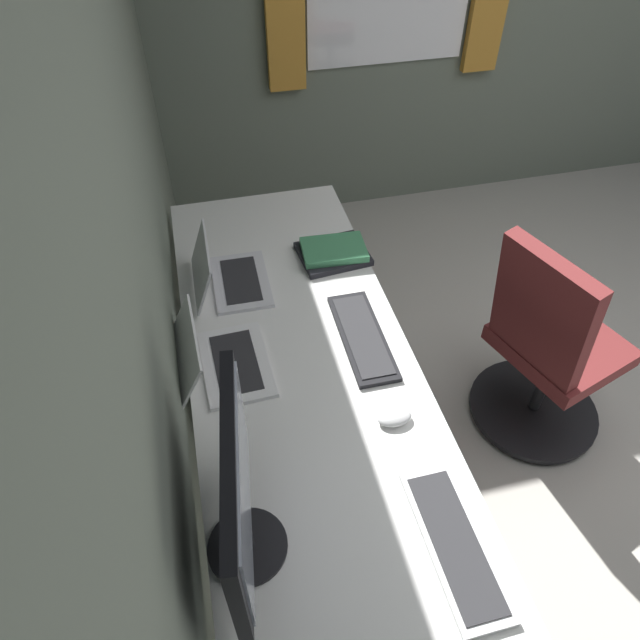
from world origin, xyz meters
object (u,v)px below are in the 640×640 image
(keyboard_main, at_px, (455,543))
(keyboard_spare, at_px, (362,336))
(drawer_pedestal, at_px, (291,405))
(book_stack_near, at_px, (333,252))
(monitor_primary, at_px, (239,495))
(office_chair, at_px, (547,353))
(mouse_main, at_px, (395,417))
(laptop_left, at_px, (216,360))
(laptop_leftmost, at_px, (225,275))

(keyboard_main, relative_size, keyboard_spare, 1.00)
(drawer_pedestal, xyz_separation_m, book_stack_near, (0.38, -0.26, 0.41))
(monitor_primary, distance_m, office_chair, 1.50)
(drawer_pedestal, bearing_deg, mouse_main, -149.73)
(monitor_primary, height_order, laptop_left, monitor_primary)
(book_stack_near, height_order, office_chair, office_chair)
(monitor_primary, bearing_deg, laptop_left, 1.01)
(drawer_pedestal, bearing_deg, laptop_leftmost, 27.74)
(drawer_pedestal, xyz_separation_m, office_chair, (-0.07, -1.02, 0.11))
(drawer_pedestal, xyz_separation_m, laptop_left, (-0.09, 0.24, 0.43))
(monitor_primary, xyz_separation_m, keyboard_main, (-0.12, -0.50, -0.25))
(office_chair, bearing_deg, keyboard_main, 134.25)
(drawer_pedestal, bearing_deg, monitor_primary, 161.30)
(laptop_left, distance_m, keyboard_main, 0.88)
(laptop_leftmost, height_order, book_stack_near, laptop_leftmost)
(drawer_pedestal, bearing_deg, keyboard_main, -161.83)
(mouse_main, relative_size, book_stack_near, 0.37)
(monitor_primary, height_order, book_stack_near, monitor_primary)
(drawer_pedestal, relative_size, monitor_primary, 1.38)
(monitor_primary, relative_size, mouse_main, 4.84)
(keyboard_main, bearing_deg, office_chair, -45.75)
(monitor_primary, xyz_separation_m, book_stack_near, (1.07, -0.50, -0.24))
(drawer_pedestal, relative_size, laptop_leftmost, 2.14)
(keyboard_spare, bearing_deg, monitor_primary, 142.22)
(laptop_leftmost, bearing_deg, laptop_left, 168.72)
(keyboard_spare, bearing_deg, laptop_leftmost, 47.09)
(monitor_primary, bearing_deg, drawer_pedestal, -18.70)
(keyboard_main, xyz_separation_m, office_chair, (0.74, -0.75, -0.28))
(laptop_leftmost, bearing_deg, drawer_pedestal, -152.26)
(book_stack_near, distance_m, office_chair, 0.93)
(monitor_primary, bearing_deg, office_chair, -63.74)
(drawer_pedestal, height_order, laptop_leftmost, laptop_leftmost)
(monitor_primary, xyz_separation_m, mouse_main, (0.28, -0.48, -0.24))
(laptop_leftmost, xyz_separation_m, book_stack_near, (0.07, -0.43, -0.02))
(monitor_primary, bearing_deg, book_stack_near, -24.92)
(monitor_primary, xyz_separation_m, laptop_leftmost, (1.00, -0.07, -0.21))
(keyboard_spare, distance_m, mouse_main, 0.34)
(keyboard_spare, bearing_deg, keyboard_main, -178.61)
(laptop_leftmost, relative_size, mouse_main, 3.12)
(drawer_pedestal, relative_size, book_stack_near, 2.50)
(book_stack_near, bearing_deg, mouse_main, 178.40)
(book_stack_near, bearing_deg, laptop_leftmost, 99.27)
(drawer_pedestal, bearing_deg, book_stack_near, -34.71)
(book_stack_near, bearing_deg, keyboard_main, -179.97)
(mouse_main, relative_size, office_chair, 0.11)
(monitor_primary, height_order, keyboard_main, monitor_primary)
(laptop_left, xyz_separation_m, office_chair, (0.02, -1.26, -0.32))
(laptop_left, relative_size, mouse_main, 3.26)
(laptop_leftmost, distance_m, keyboard_main, 1.20)
(laptop_leftmost, relative_size, office_chair, 0.33)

